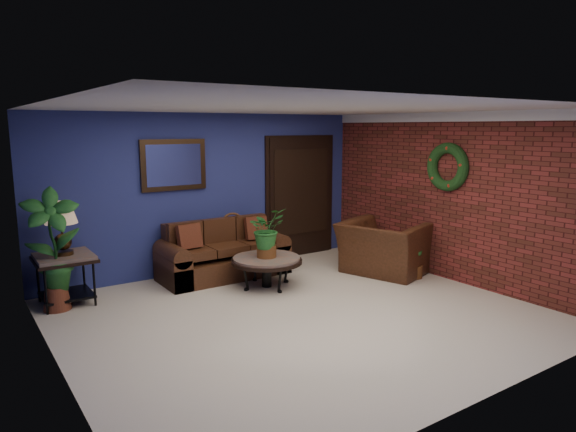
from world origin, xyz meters
TOP-DOWN VIEW (x-y plane):
  - floor at (0.00, 0.00)m, footprint 5.50×5.50m
  - wall_back at (0.00, 2.50)m, footprint 5.50×0.04m
  - wall_left at (-2.75, 0.00)m, footprint 0.04×5.00m
  - wall_right_brick at (2.75, 0.00)m, footprint 0.04×5.00m
  - ceiling at (0.00, 0.00)m, footprint 5.50×5.00m
  - crown_molding at (2.72, 0.00)m, footprint 0.03×5.00m
  - wall_mirror at (-0.60, 2.46)m, footprint 1.02×0.06m
  - closet_door at (1.75, 2.47)m, footprint 1.44×0.06m
  - wreath at (2.69, 0.05)m, footprint 0.16×0.72m
  - sofa at (-0.02, 2.07)m, footprint 1.95×0.84m
  - coffee_table at (0.25, 1.20)m, footprint 1.02×1.02m
  - end_table at (-2.30, 2.05)m, footprint 0.72×0.72m
  - table_lamp at (-2.30, 2.05)m, footprint 0.40×0.40m
  - side_chair at (0.23, 2.12)m, footprint 0.48×0.48m
  - armchair at (2.15, 0.76)m, footprint 1.43×1.53m
  - coffee_plant at (0.25, 1.20)m, footprint 0.58×0.53m
  - floor_plant at (2.35, 0.31)m, footprint 0.41×0.35m
  - tall_plant at (-2.45, 1.88)m, footprint 0.75×0.57m

SIDE VIEW (x-z plane):
  - floor at x=0.00m, z-range 0.00..0.00m
  - sofa at x=-0.02m, z-range -0.15..0.73m
  - coffee_table at x=0.25m, z-range 0.16..0.60m
  - armchair at x=2.15m, z-range 0.00..0.81m
  - floor_plant at x=2.35m, z-range 0.01..0.81m
  - end_table at x=-2.30m, z-range 0.18..0.84m
  - side_chair at x=0.23m, z-range 0.06..1.01m
  - coffee_plant at x=0.25m, z-range 0.47..1.18m
  - tall_plant at x=-2.45m, z-range 0.07..1.62m
  - closet_door at x=1.75m, z-range -0.04..2.14m
  - table_lamp at x=-2.30m, z-range 0.76..1.42m
  - wall_back at x=0.00m, z-range 0.00..2.50m
  - wall_left at x=-2.75m, z-range 0.00..2.50m
  - wall_right_brick at x=2.75m, z-range 0.00..2.50m
  - wreath at x=2.69m, z-range 1.34..2.06m
  - wall_mirror at x=-0.60m, z-range 1.33..2.10m
  - crown_molding at x=2.72m, z-range 2.36..2.50m
  - ceiling at x=0.00m, z-range 2.49..2.51m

